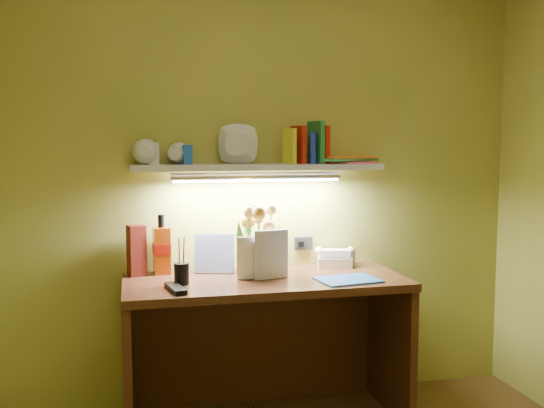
# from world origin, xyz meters

# --- Properties ---
(desk) EXTENTS (1.40, 0.60, 0.75)m
(desk) POSITION_xyz_m (0.00, 1.20, 0.38)
(desk) COLOR #3C2010
(desk) RESTS_ON ground
(flower_bouquet) EXTENTS (0.29, 0.29, 0.37)m
(flower_bouquet) POSITION_xyz_m (-0.01, 1.33, 0.93)
(flower_bouquet) COLOR #090A34
(flower_bouquet) RESTS_ON desk
(telephone) EXTENTS (0.21, 0.18, 0.11)m
(telephone) POSITION_xyz_m (0.43, 1.40, 0.80)
(telephone) COLOR white
(telephone) RESTS_ON desk
(desk_clock) EXTENTS (0.08, 0.05, 0.08)m
(desk_clock) POSITION_xyz_m (0.52, 1.45, 0.79)
(desk_clock) COLOR #B3B2B7
(desk_clock) RESTS_ON desk
(whisky_bottle) EXTENTS (0.09, 0.09, 0.31)m
(whisky_bottle) POSITION_xyz_m (-0.50, 1.42, 0.90)
(whisky_bottle) COLOR #AD3B06
(whisky_bottle) RESTS_ON desk
(whisky_box) EXTENTS (0.10, 0.10, 0.26)m
(whisky_box) POSITION_xyz_m (-0.63, 1.41, 0.88)
(whisky_box) COLOR #5F170E
(whisky_box) RESTS_ON desk
(pen_cup) EXTENTS (0.08, 0.08, 0.18)m
(pen_cup) POSITION_xyz_m (-0.42, 1.16, 0.84)
(pen_cup) COLOR black
(pen_cup) RESTS_ON desk
(art_card) EXTENTS (0.21, 0.09, 0.20)m
(art_card) POSITION_xyz_m (-0.23, 1.39, 0.85)
(art_card) COLOR silver
(art_card) RESTS_ON desk
(tv_remote) EXTENTS (0.09, 0.21, 0.02)m
(tv_remote) POSITION_xyz_m (-0.46, 1.04, 0.76)
(tv_remote) COLOR black
(tv_remote) RESTS_ON desk
(blue_folder) EXTENTS (0.32, 0.25, 0.01)m
(blue_folder) POSITION_xyz_m (0.38, 1.05, 0.75)
(blue_folder) COLOR blue
(blue_folder) RESTS_ON desk
(desk_book_a) EXTENTS (0.16, 0.03, 0.21)m
(desk_book_a) POSITION_xyz_m (-0.15, 1.19, 0.86)
(desk_book_a) COLOR white
(desk_book_a) RESTS_ON desk
(desk_book_b) EXTENTS (0.18, 0.05, 0.25)m
(desk_book_b) POSITION_xyz_m (-0.06, 1.16, 0.87)
(desk_book_b) COLOR silver
(desk_book_b) RESTS_ON desk
(wall_shelf) EXTENTS (1.32, 0.34, 0.26)m
(wall_shelf) POSITION_xyz_m (0.00, 1.38, 1.34)
(wall_shelf) COLOR silver
(wall_shelf) RESTS_ON ground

